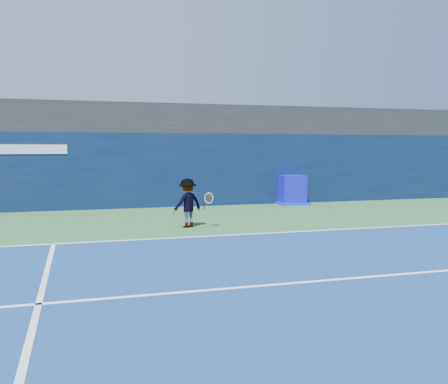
% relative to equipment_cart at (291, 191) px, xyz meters
% --- Properties ---
extents(ground, '(80.00, 80.00, 0.00)m').
position_rel_equipment_cart_xyz_m(ground, '(-4.41, -9.75, -0.57)').
color(ground, '#2C6333').
rests_on(ground, ground).
extents(baseline, '(24.00, 0.10, 0.01)m').
position_rel_equipment_cart_xyz_m(baseline, '(-4.41, -6.75, -0.56)').
color(baseline, white).
rests_on(baseline, ground).
extents(service_line, '(24.00, 0.10, 0.01)m').
position_rel_equipment_cart_xyz_m(service_line, '(-4.41, -11.75, -0.56)').
color(service_line, white).
rests_on(service_line, ground).
extents(stadium_band, '(36.00, 3.00, 1.20)m').
position_rel_equipment_cart_xyz_m(stadium_band, '(-4.41, 1.75, 3.03)').
color(stadium_band, black).
rests_on(stadium_band, back_wall_assembly).
extents(back_wall_assembly, '(36.00, 1.03, 3.00)m').
position_rel_equipment_cart_xyz_m(back_wall_assembly, '(-4.42, 0.75, 0.93)').
color(back_wall_assembly, '#0A1939').
rests_on(back_wall_assembly, ground).
extents(equipment_cart, '(1.32, 1.32, 1.24)m').
position_rel_equipment_cart_xyz_m(equipment_cart, '(0.00, 0.00, 0.00)').
color(equipment_cart, '#0E0DBE').
rests_on(equipment_cart, ground).
extents(tennis_player, '(1.27, 0.86, 1.47)m').
position_rel_equipment_cart_xyz_m(tennis_player, '(-5.64, -5.04, 0.17)').
color(tennis_player, silver).
rests_on(tennis_player, ground).
extents(tennis_ball, '(0.06, 0.06, 0.06)m').
position_rel_equipment_cart_xyz_m(tennis_ball, '(-4.97, -5.16, 0.24)').
color(tennis_ball, '#CDEB1A').
rests_on(tennis_ball, ground).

